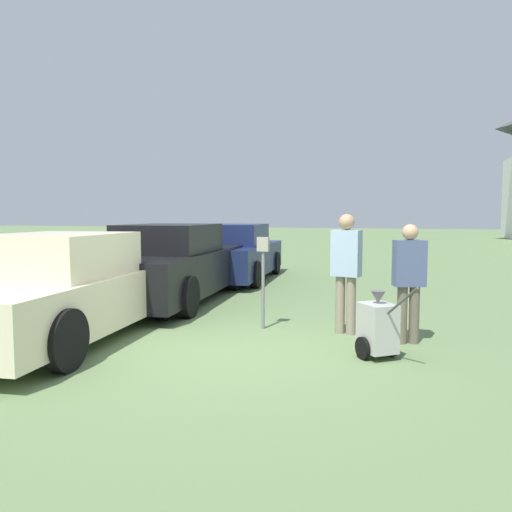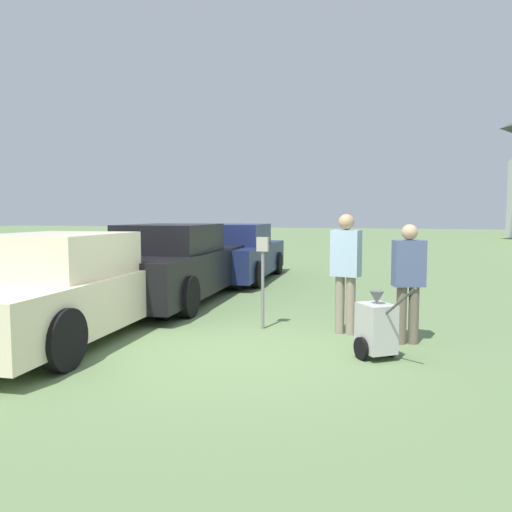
% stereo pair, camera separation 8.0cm
% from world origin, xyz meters
% --- Properties ---
extents(ground_plane, '(120.00, 120.00, 0.00)m').
position_xyz_m(ground_plane, '(0.00, 0.00, 0.00)').
color(ground_plane, '#607A4C').
extents(parked_car_cream, '(2.28, 4.77, 1.52)m').
position_xyz_m(parked_car_cream, '(-2.52, 0.00, 0.70)').
color(parked_car_cream, beige).
rests_on(parked_car_cream, ground_plane).
extents(parked_car_black, '(2.35, 5.36, 1.59)m').
position_xyz_m(parked_car_black, '(-2.52, 3.33, 0.74)').
color(parked_car_black, black).
rests_on(parked_car_black, ground_plane).
extents(parked_car_navy, '(2.42, 4.95, 1.53)m').
position_xyz_m(parked_car_navy, '(-2.52, 6.87, 0.70)').
color(parked_car_navy, '#19234C').
rests_on(parked_car_navy, ground_plane).
extents(parking_meter, '(0.18, 0.09, 1.44)m').
position_xyz_m(parking_meter, '(0.00, 1.45, 1.00)').
color(parking_meter, slate).
rests_on(parking_meter, ground_plane).
extents(person_worker, '(0.46, 0.31, 1.79)m').
position_xyz_m(person_worker, '(1.27, 1.51, 1.03)').
color(person_worker, gray).
rests_on(person_worker, ground_plane).
extents(person_supervisor, '(0.47, 0.35, 1.65)m').
position_xyz_m(person_supervisor, '(2.17, 1.21, 0.94)').
color(person_supervisor, '#665B4C').
rests_on(person_supervisor, ground_plane).
extents(equipment_cart, '(0.75, 0.90, 1.00)m').
position_xyz_m(equipment_cart, '(1.82, 0.35, 0.39)').
color(equipment_cart, '#B2B2AD').
rests_on(equipment_cart, ground_plane).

